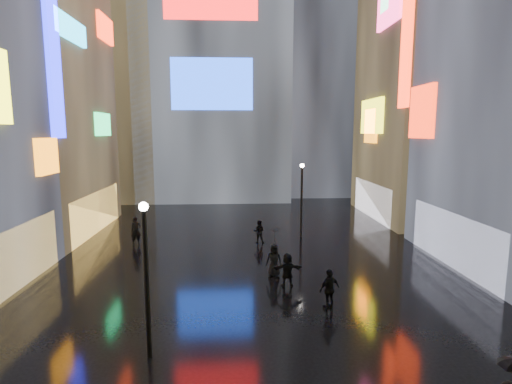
{
  "coord_description": "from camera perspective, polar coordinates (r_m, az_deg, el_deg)",
  "views": [
    {
      "loc": [
        -0.84,
        -3.56,
        7.35
      ],
      "look_at": [
        0.0,
        12.0,
        5.0
      ],
      "focal_mm": 28.0,
      "sensor_mm": 36.0,
      "label": 1
    }
  ],
  "objects": [
    {
      "name": "pedestrian_5",
      "position": [
        19.46,
        4.5,
        -11.06
      ],
      "size": [
        1.54,
        0.54,
        1.64
      ],
      "primitive_type": "imported",
      "rotation": [
        0.0,
        0.0,
        3.18
      ],
      "color": "black",
      "rests_on": "ground"
    },
    {
      "name": "lamp_far",
      "position": [
        27.96,
        6.53,
        -0.54
      ],
      "size": [
        0.3,
        0.3,
        5.2
      ],
      "color": "black",
      "rests_on": "ground"
    },
    {
      "name": "ground",
      "position": [
        24.69,
        -1.01,
        -8.74
      ],
      "size": [
        140.0,
        140.0,
        0.0
      ],
      "primitive_type": "plane",
      "color": "black",
      "rests_on": "ground"
    },
    {
      "name": "tower_flank_left",
      "position": [
        47.76,
        -19.74,
        14.89
      ],
      "size": [
        10.0,
        10.0,
        26.0
      ],
      "primitive_type": "cube",
      "color": "black",
      "rests_on": "ground"
    },
    {
      "name": "pedestrian_3",
      "position": [
        17.41,
        10.46,
        -13.48
      ],
      "size": [
        1.08,
        0.82,
        1.71
      ],
      "primitive_type": "imported",
      "rotation": [
        0.0,
        0.0,
        3.6
      ],
      "color": "black",
      "rests_on": "ground"
    },
    {
      "name": "tower_main",
      "position": [
        49.5,
        -6.0,
        24.56
      ],
      "size": [
        16.0,
        14.2,
        42.0
      ],
      "color": "black",
      "rests_on": "ground"
    },
    {
      "name": "pedestrian_4",
      "position": [
        20.74,
        2.59,
        -9.73
      ],
      "size": [
        0.94,
        0.76,
        1.67
      ],
      "primitive_type": "imported",
      "rotation": [
        0.0,
        0.0,
        -0.31
      ],
      "color": "black",
      "rests_on": "ground"
    },
    {
      "name": "pedestrian_7",
      "position": [
        26.74,
        0.43,
        -5.67
      ],
      "size": [
        0.84,
        0.7,
        1.53
      ],
      "primitive_type": "imported",
      "rotation": [
        0.0,
        0.0,
        2.96
      ],
      "color": "black",
      "rests_on": "ground"
    },
    {
      "name": "building_right_far",
      "position": [
        38.11,
        24.41,
        17.86
      ],
      "size": [
        10.28,
        12.0,
        28.0
      ],
      "color": "black",
      "rests_on": "ground"
    },
    {
      "name": "tower_flank_right",
      "position": [
        51.44,
        8.49,
        19.31
      ],
      "size": [
        12.0,
        12.0,
        34.0
      ],
      "primitive_type": "cube",
      "color": "black",
      "rests_on": "ground"
    },
    {
      "name": "building_left_far",
      "position": [
        33.41,
        -30.97,
        13.63
      ],
      "size": [
        10.28,
        12.0,
        22.0
      ],
      "color": "black",
      "rests_on": "ground"
    },
    {
      "name": "pedestrian_6",
      "position": [
        27.38,
        -16.78,
        -5.36
      ],
      "size": [
        0.8,
        0.7,
        1.85
      ],
      "primitive_type": "imported",
      "rotation": [
        0.0,
        0.0,
        0.46
      ],
      "color": "black",
      "rests_on": "ground"
    },
    {
      "name": "lamp_near",
      "position": [
        13.43,
        -15.42,
        -10.9
      ],
      "size": [
        0.3,
        0.3,
        5.2
      ],
      "color": "black",
      "rests_on": "ground"
    },
    {
      "name": "umbrella_2",
      "position": [
        20.38,
        2.61,
        -6.33
      ],
      "size": [
        1.14,
        1.12,
        0.88
      ],
      "primitive_type": "imported",
      "rotation": [
        0.0,
        0.0,
        4.89
      ],
      "color": "black",
      "rests_on": "pedestrian_4"
    }
  ]
}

